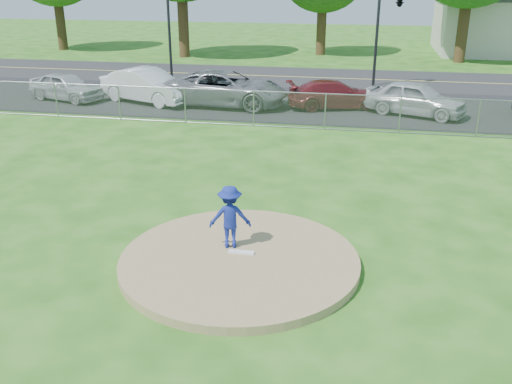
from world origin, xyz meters
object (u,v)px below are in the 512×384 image
traffic_signal_left (173,21)px  traffic_cone (164,97)px  parked_car_darkred (335,94)px  parked_car_pearl (416,98)px  parked_car_white (148,86)px  pitcher (230,217)px  traffic_signal_center (398,1)px  parked_car_gray (226,88)px  parked_car_silver (66,86)px

traffic_signal_left → traffic_cone: traffic_signal_left is taller
parked_car_darkred → parked_car_pearl: (3.67, -0.74, 0.11)m
traffic_cone → parked_car_pearl: 12.01m
parked_car_white → parked_car_pearl: size_ratio=1.11×
parked_car_pearl → pitcher: bearing=-177.6°
parked_car_pearl → traffic_signal_center: bearing=29.0°
parked_car_gray → pitcher: bearing=-161.9°
traffic_signal_left → parked_car_gray: 8.36m
pitcher → parked_car_gray: pitcher is taller
pitcher → parked_car_pearl: 15.64m
parked_car_silver → parked_car_gray: parked_car_gray is taller
pitcher → parked_car_darkred: pitcher is taller
pitcher → traffic_cone: (-6.85, 14.97, -0.63)m
traffic_signal_center → parked_car_white: (-12.01, -6.46, -3.78)m
parked_car_gray → parked_car_darkred: bearing=-80.9°
parked_car_pearl → traffic_signal_left: bearing=85.3°
traffic_signal_left → parked_car_white: traffic_signal_left is taller
traffic_cone → parked_car_darkred: bearing=3.7°
traffic_signal_left → traffic_cone: bearing=-76.3°
traffic_signal_left → parked_car_white: size_ratio=1.13×
parked_car_white → parked_car_pearl: 12.88m
traffic_signal_left → traffic_cone: (1.59, -6.53, -3.05)m
pitcher → parked_car_white: (-7.72, 15.04, -0.12)m
traffic_signal_left → parked_car_gray: size_ratio=0.93×
traffic_signal_center → parked_car_white: bearing=-151.7°
traffic_signal_left → parked_car_white: bearing=-83.6°
traffic_cone → parked_car_darkred: size_ratio=0.14×
pitcher → parked_car_gray: (-3.75, 15.05, -0.10)m
traffic_signal_center → parked_car_gray: (-8.04, -6.45, -3.77)m
traffic_signal_center → parked_car_white: size_ratio=1.13×
parked_car_darkred → parked_car_pearl: bearing=-119.0°
pitcher → parked_car_darkred: 15.58m
pitcher → parked_car_silver: bearing=-63.7°
parked_car_silver → parked_car_white: size_ratio=0.81×
traffic_cone → parked_car_silver: parked_car_silver is taller
traffic_signal_center → parked_car_pearl: 7.80m
traffic_cone → parked_car_silver: (-5.11, -0.22, 0.39)m
traffic_cone → parked_car_gray: (3.10, 0.08, 0.53)m
parked_car_white → parked_car_darkred: size_ratio=1.11×
traffic_signal_center → parked_car_white: 14.15m
parked_car_darkred → traffic_signal_left: bearing=41.3°
traffic_signal_left → pitcher: bearing=-68.6°
pitcher → parked_car_silver: pitcher is taller
parked_car_silver → pitcher: bearing=-123.1°
parked_car_pearl → parked_car_silver: bearing=111.7°
traffic_cone → parked_car_white: (-0.87, 0.07, 0.52)m
traffic_signal_center → parked_car_silver: size_ratio=1.38×
pitcher → parked_car_silver: 18.99m
traffic_signal_left → parked_car_darkred: bearing=-31.1°
parked_car_silver → parked_car_darkred: bearing=-68.9°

